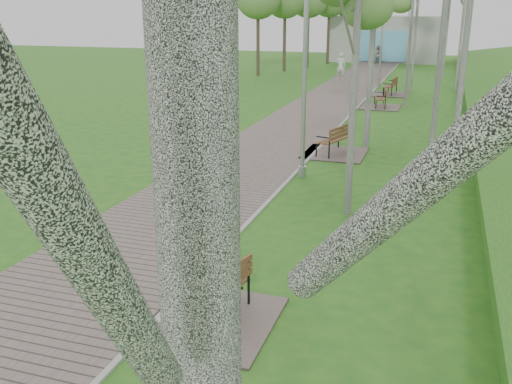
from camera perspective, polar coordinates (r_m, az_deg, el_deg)
walkway at (r=26.54m, az=5.49°, el=7.70°), size 3.50×67.00×0.04m
kerb at (r=26.22m, az=9.25°, el=7.43°), size 0.10×67.00×0.05m
building_north at (r=55.31m, az=12.89°, el=14.70°), size 10.00×5.20×4.00m
bench_main at (r=8.97m, az=-5.04°, el=-10.31°), size 1.89×2.10×1.65m
bench_second at (r=19.41m, az=7.81°, el=4.46°), size 2.02×2.24×1.24m
bench_third at (r=29.11m, az=12.28°, el=8.66°), size 1.86×2.06×1.14m
bench_far at (r=33.64m, az=13.25°, el=9.83°), size 1.97×2.19×1.21m
lamp_post_near at (r=8.92m, az=-6.21°, el=2.76°), size 0.20×0.20×5.09m
lamp_post_second at (r=16.13m, az=4.85°, el=10.52°), size 0.22×0.22×5.64m
lamp_post_third at (r=36.15m, az=12.43°, el=14.23°), size 0.22×0.22×5.59m
lamp_post_far at (r=55.45m, az=14.91°, el=15.10°), size 0.21×0.21×5.37m
pedestrian_near at (r=40.15m, az=8.48°, el=12.34°), size 0.71×0.51×1.84m
pedestrian_far at (r=52.49m, az=12.06°, el=13.29°), size 0.90×0.78×1.59m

